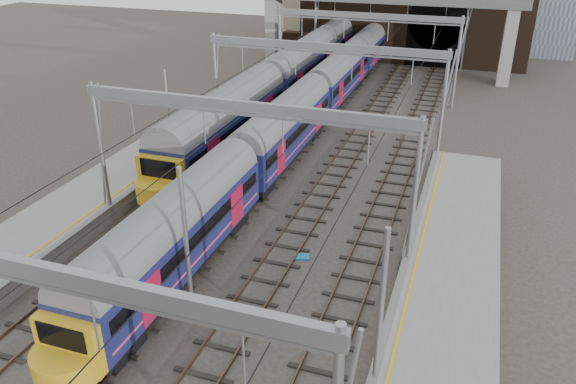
% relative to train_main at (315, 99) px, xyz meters
% --- Properties ---
extents(ground, '(160.00, 160.00, 0.00)m').
position_rel_train_main_xyz_m(ground, '(2.00, -26.96, -2.38)').
color(ground, '#38332D').
rests_on(ground, ground).
extents(platform_left, '(4.32, 55.00, 1.12)m').
position_rel_train_main_xyz_m(platform_left, '(-8.18, -24.46, -1.82)').
color(platform_left, gray).
rests_on(platform_left, ground).
extents(tracks, '(14.40, 80.00, 0.22)m').
position_rel_train_main_xyz_m(tracks, '(2.00, -11.96, -2.36)').
color(tracks, '#4C3828').
rests_on(tracks, ground).
extents(overhead_line, '(16.80, 80.00, 8.00)m').
position_rel_train_main_xyz_m(overhead_line, '(2.00, -5.48, 4.19)').
color(overhead_line, gray).
rests_on(overhead_line, ground).
extents(retaining_wall, '(28.00, 2.75, 9.00)m').
position_rel_train_main_xyz_m(retaining_wall, '(3.40, 24.97, 1.96)').
color(retaining_wall, '#2F1F15').
rests_on(retaining_wall, ground).
extents(overbridge, '(28.00, 3.00, 9.25)m').
position_rel_train_main_xyz_m(overbridge, '(2.00, 19.04, 4.89)').
color(overbridge, gray).
rests_on(overbridge, ground).
extents(train_main, '(2.61, 60.50, 4.56)m').
position_rel_train_main_xyz_m(train_main, '(0.00, 0.00, 0.00)').
color(train_main, black).
rests_on(train_main, ground).
extents(train_second, '(2.98, 51.73, 5.07)m').
position_rel_train_main_xyz_m(train_second, '(-4.00, 8.68, 0.22)').
color(train_second, black).
rests_on(train_second, ground).
extents(equip_cover_a, '(0.93, 0.81, 0.09)m').
position_rel_train_main_xyz_m(equip_cover_a, '(-0.09, -23.44, -2.33)').
color(equip_cover_a, '#1974BB').
rests_on(equip_cover_a, ground).
extents(equip_cover_b, '(0.87, 0.75, 0.09)m').
position_rel_train_main_xyz_m(equip_cover_b, '(-0.28, -16.16, -2.33)').
color(equip_cover_b, '#1974BB').
rests_on(equip_cover_b, ground).
extents(equip_cover_c, '(0.90, 0.75, 0.09)m').
position_rel_train_main_xyz_m(equip_cover_c, '(5.01, -19.01, -2.33)').
color(equip_cover_c, '#1974BB').
rests_on(equip_cover_c, ground).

